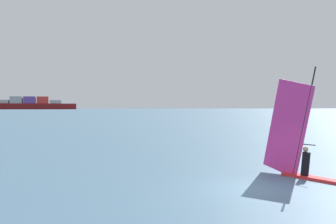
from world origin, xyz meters
TOP-DOWN VIEW (x-y plane):
  - ground_plane at (0.00, 0.00)m, footprint 4000.00×4000.00m
  - windsurfer at (2.00, 2.50)m, footprint 2.73×3.24m
  - cargo_ship at (-281.08, 524.74)m, footprint 204.74×100.52m
  - distant_headland at (-247.56, 1359.99)m, footprint 1394.90×398.21m

SIDE VIEW (x-z plane):
  - ground_plane at x=0.00m, z-range 0.00..0.00m
  - windsurfer at x=2.00m, z-range -1.05..3.64m
  - cargo_ship at x=-281.08m, z-range -7.47..22.86m
  - distant_headland at x=-247.56m, z-range 0.00..41.47m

